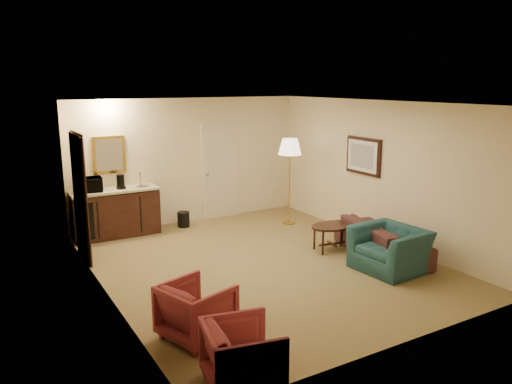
% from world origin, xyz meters
% --- Properties ---
extents(ground, '(6.00, 6.00, 0.00)m').
position_xyz_m(ground, '(0.00, 0.00, 0.00)').
color(ground, olive).
rests_on(ground, ground).
extents(room_walls, '(5.02, 6.01, 2.61)m').
position_xyz_m(room_walls, '(-0.10, 0.77, 1.72)').
color(room_walls, beige).
rests_on(room_walls, ground).
extents(wetbar_cabinet, '(1.64, 0.58, 0.92)m').
position_xyz_m(wetbar_cabinet, '(-1.65, 2.72, 0.46)').
color(wetbar_cabinet, '#3B1B12').
rests_on(wetbar_cabinet, ground).
extents(sofa, '(0.98, 2.06, 0.78)m').
position_xyz_m(sofa, '(1.95, -0.70, 0.39)').
color(sofa, black).
rests_on(sofa, ground).
extents(teal_armchair, '(0.75, 1.09, 0.92)m').
position_xyz_m(teal_armchair, '(1.60, -1.25, 0.46)').
color(teal_armchair, '#1B4445').
rests_on(teal_armchair, ground).
extents(rose_chair_near, '(0.86, 0.89, 0.74)m').
position_xyz_m(rose_chair_near, '(-1.90, -1.69, 0.37)').
color(rose_chair_near, '#98323B').
rests_on(rose_chair_near, ground).
extents(rose_chair_far, '(0.79, 0.82, 0.72)m').
position_xyz_m(rose_chair_far, '(-1.90, -2.80, 0.36)').
color(rose_chair_far, '#98323B').
rests_on(rose_chair_far, ground).
extents(coffee_table, '(0.91, 0.70, 0.47)m').
position_xyz_m(coffee_table, '(1.40, -0.06, 0.24)').
color(coffee_table, black).
rests_on(coffee_table, ground).
extents(floor_lamp, '(0.62, 0.62, 1.80)m').
position_xyz_m(floor_lamp, '(1.70, 1.74, 0.90)').
color(floor_lamp, gold).
rests_on(floor_lamp, ground).
extents(waste_bin, '(0.26, 0.26, 0.31)m').
position_xyz_m(waste_bin, '(-0.30, 2.65, 0.16)').
color(waste_bin, black).
rests_on(waste_bin, ground).
extents(microwave, '(0.51, 0.31, 0.33)m').
position_xyz_m(microwave, '(-2.12, 2.74, 1.08)').
color(microwave, black).
rests_on(microwave, wetbar_cabinet).
extents(coffee_maker, '(0.17, 0.17, 0.28)m').
position_xyz_m(coffee_maker, '(-1.53, 2.70, 1.06)').
color(coffee_maker, black).
rests_on(coffee_maker, wetbar_cabinet).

